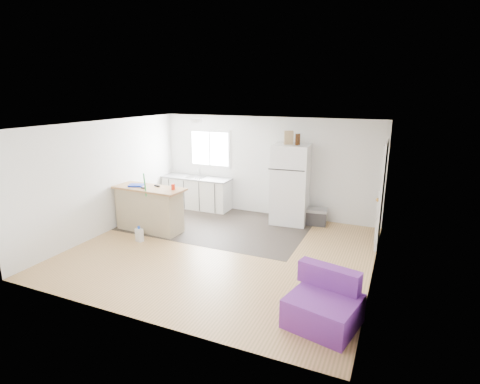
% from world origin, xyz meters
% --- Properties ---
extents(room, '(5.51, 5.01, 2.41)m').
position_xyz_m(room, '(0.00, 0.00, 1.20)').
color(room, '#A27C44').
rests_on(room, ground).
extents(vinyl_zone, '(4.05, 2.50, 0.00)m').
position_xyz_m(vinyl_zone, '(-0.73, 1.25, 0.00)').
color(vinyl_zone, '#302824').
rests_on(vinyl_zone, floor).
extents(window, '(1.18, 0.06, 0.98)m').
position_xyz_m(window, '(-1.55, 2.49, 1.55)').
color(window, white).
rests_on(window, back_wall).
extents(interior_door, '(0.11, 0.92, 2.10)m').
position_xyz_m(interior_door, '(2.72, 1.55, 1.02)').
color(interior_door, white).
rests_on(interior_door, right_wall).
extents(ceiling_fixture, '(0.30, 0.30, 0.07)m').
position_xyz_m(ceiling_fixture, '(-1.20, 1.20, 2.36)').
color(ceiling_fixture, white).
rests_on(ceiling_fixture, ceiling).
extents(kitchen_cabinets, '(1.85, 0.58, 1.09)m').
position_xyz_m(kitchen_cabinets, '(-1.82, 2.21, 0.42)').
color(kitchen_cabinets, white).
rests_on(kitchen_cabinets, floor).
extents(peninsula, '(1.62, 0.68, 0.98)m').
position_xyz_m(peninsula, '(-1.93, 0.35, 0.50)').
color(peninsula, beige).
rests_on(peninsula, floor).
extents(refrigerator, '(0.87, 0.83, 1.83)m').
position_xyz_m(refrigerator, '(0.73, 2.10, 0.92)').
color(refrigerator, white).
rests_on(refrigerator, floor).
extents(cooler, '(0.54, 0.40, 0.38)m').
position_xyz_m(cooler, '(1.34, 2.18, 0.19)').
color(cooler, '#2E2D30').
rests_on(cooler, floor).
extents(purple_seat, '(1.01, 0.98, 0.70)m').
position_xyz_m(purple_seat, '(2.27, -1.57, 0.26)').
color(purple_seat, purple).
rests_on(purple_seat, floor).
extents(cleaner_jug, '(0.17, 0.14, 0.33)m').
position_xyz_m(cleaner_jug, '(-1.74, -0.28, 0.14)').
color(cleaner_jug, silver).
rests_on(cleaner_jug, floor).
extents(mop, '(0.31, 0.37, 1.39)m').
position_xyz_m(mop, '(-1.91, 0.03, 0.23)').
color(mop, green).
rests_on(mop, floor).
extents(red_cup, '(0.08, 0.08, 0.12)m').
position_xyz_m(red_cup, '(-1.32, 0.39, 1.04)').
color(red_cup, red).
rests_on(red_cup, peninsula).
extents(blue_tray, '(0.36, 0.31, 0.04)m').
position_xyz_m(blue_tray, '(-2.23, 0.33, 1.00)').
color(blue_tray, '#1431C3').
rests_on(blue_tray, peninsula).
extents(tool_a, '(0.15, 0.09, 0.03)m').
position_xyz_m(tool_a, '(-1.79, 0.48, 1.00)').
color(tool_a, black).
rests_on(tool_a, peninsula).
extents(tool_b, '(0.11, 0.06, 0.03)m').
position_xyz_m(tool_b, '(-1.95, 0.22, 0.99)').
color(tool_b, black).
rests_on(tool_b, peninsula).
extents(cardboard_box, '(0.22, 0.17, 0.30)m').
position_xyz_m(cardboard_box, '(0.65, 2.09, 1.98)').
color(cardboard_box, tan).
rests_on(cardboard_box, refrigerator).
extents(bottle_left, '(0.09, 0.09, 0.25)m').
position_xyz_m(bottle_left, '(0.86, 2.01, 1.96)').
color(bottle_left, '#371C0A').
rests_on(bottle_left, refrigerator).
extents(bottle_right, '(0.08, 0.08, 0.25)m').
position_xyz_m(bottle_right, '(0.88, 2.08, 1.96)').
color(bottle_right, '#371C0A').
rests_on(bottle_right, refrigerator).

